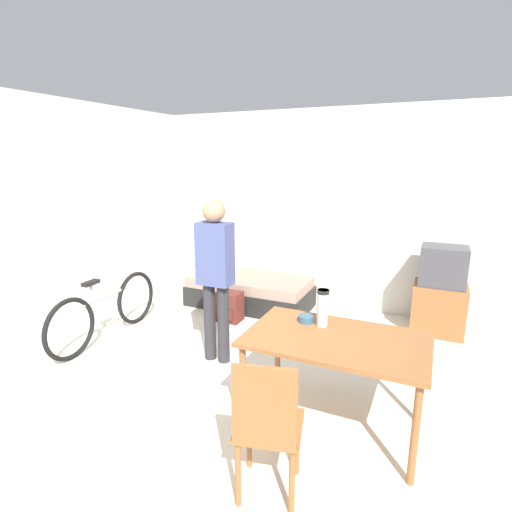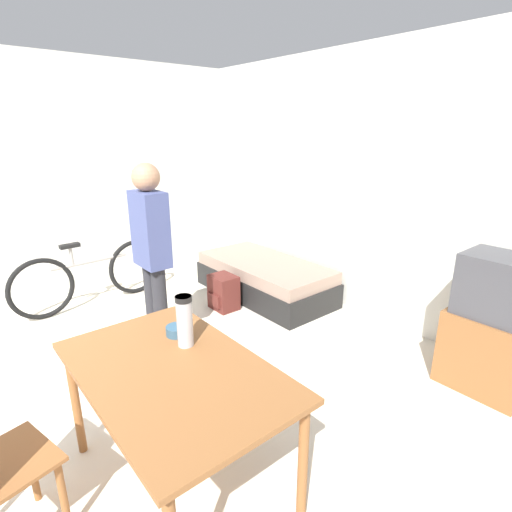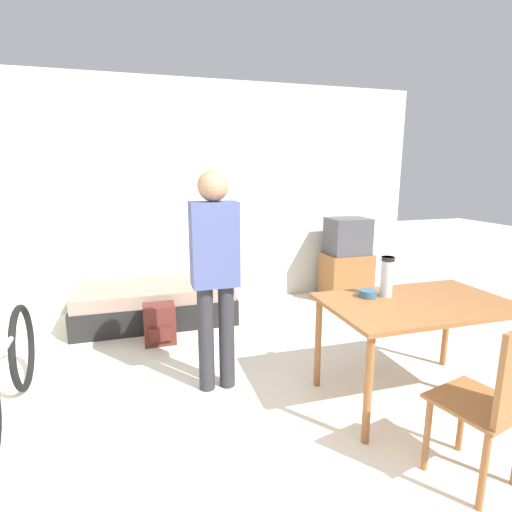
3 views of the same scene
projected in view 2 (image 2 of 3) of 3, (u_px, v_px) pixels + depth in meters
wall_back at (345, 185)px, 4.24m from camera, size 5.48×0.06×2.70m
wall_left at (98, 178)px, 4.79m from camera, size 0.06×4.58×2.70m
daybed at (265, 278)px, 4.78m from camera, size 1.71×0.83×0.42m
tv at (492, 328)px, 2.97m from camera, size 0.59×0.46×1.06m
dining_table at (174, 382)px, 2.06m from camera, size 1.32×0.82×0.75m
bicycle at (92, 276)px, 4.46m from camera, size 0.12×1.71×0.75m
person_standing at (152, 248)px, 3.30m from camera, size 0.34×0.22×1.67m
thermos_flask at (184, 319)px, 2.21m from camera, size 0.09×0.09×0.30m
mate_bowl at (177, 330)px, 2.36m from camera, size 0.13×0.13×0.05m
backpack at (223, 292)px, 4.41m from camera, size 0.30×0.27×0.39m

